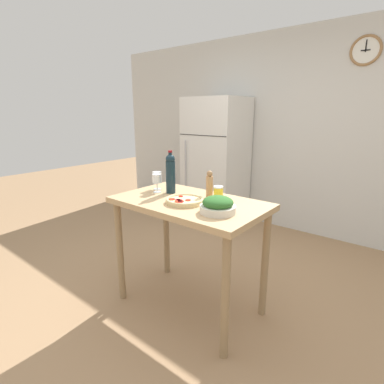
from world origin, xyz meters
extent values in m
plane|color=#9E7A56|center=(0.00, 0.00, 0.00)|extent=(14.00, 14.00, 0.00)
cube|color=silver|center=(0.00, 2.25, 1.30)|extent=(6.40, 0.06, 2.60)
torus|color=#997047|center=(0.66, 2.21, 2.23)|extent=(0.32, 0.03, 0.32)
cylinder|color=white|center=(0.66, 2.22, 2.23)|extent=(0.28, 0.01, 0.28)
cube|color=black|center=(0.66, 2.21, 2.23)|extent=(0.09, 0.01, 0.01)
cube|color=black|center=(0.66, 2.21, 2.27)|extent=(0.01, 0.01, 0.12)
cube|color=silver|center=(-1.03, 1.86, 0.89)|extent=(0.79, 0.68, 1.78)
cube|color=black|center=(-1.03, 1.52, 1.28)|extent=(0.77, 0.01, 0.01)
cylinder|color=#B2B2B7|center=(-1.30, 1.50, 0.80)|extent=(0.02, 0.02, 0.80)
cube|color=tan|center=(0.00, 0.00, 0.90)|extent=(1.17, 0.69, 0.05)
cylinder|color=#967A55|center=(-0.53, -0.28, 0.44)|extent=(0.06, 0.06, 0.88)
cylinder|color=#967A55|center=(0.53, -0.28, 0.44)|extent=(0.06, 0.06, 0.88)
cylinder|color=#967A55|center=(-0.53, 0.28, 0.44)|extent=(0.06, 0.06, 0.88)
cylinder|color=#967A55|center=(0.53, 0.28, 0.44)|extent=(0.06, 0.06, 0.88)
cylinder|color=#142833|center=(-0.26, 0.08, 1.06)|extent=(0.08, 0.08, 0.27)
sphere|color=#142833|center=(-0.26, 0.08, 1.21)|extent=(0.08, 0.08, 0.08)
cylinder|color=#142833|center=(-0.26, 0.08, 1.24)|extent=(0.03, 0.03, 0.06)
cylinder|color=maroon|center=(-0.26, 0.08, 1.27)|extent=(0.03, 0.03, 0.02)
cylinder|color=silver|center=(-0.37, 0.02, 0.93)|extent=(0.07, 0.07, 0.00)
cylinder|color=silver|center=(-0.37, 0.02, 0.97)|extent=(0.01, 0.01, 0.08)
cylinder|color=white|center=(-0.37, 0.02, 1.04)|extent=(0.08, 0.08, 0.07)
cylinder|color=maroon|center=(-0.37, 0.02, 1.01)|extent=(0.07, 0.07, 0.01)
cylinder|color=silver|center=(-0.44, 0.09, 0.93)|extent=(0.07, 0.07, 0.00)
cylinder|color=silver|center=(-0.44, 0.09, 0.97)|extent=(0.01, 0.01, 0.08)
cylinder|color=white|center=(-0.44, 0.09, 1.04)|extent=(0.08, 0.08, 0.07)
cylinder|color=maroon|center=(-0.44, 0.09, 1.01)|extent=(0.07, 0.07, 0.01)
cylinder|color=#AD7F51|center=(0.07, 0.16, 1.01)|extent=(0.05, 0.05, 0.17)
sphere|color=#936C45|center=(0.07, 0.16, 1.12)|extent=(0.05, 0.05, 0.05)
cylinder|color=silver|center=(0.33, -0.10, 0.95)|extent=(0.25, 0.25, 0.05)
ellipsoid|color=#2D6628|center=(0.33, -0.10, 1.00)|extent=(0.21, 0.21, 0.09)
cylinder|color=#DBC189|center=(0.01, -0.07, 0.94)|extent=(0.28, 0.28, 0.02)
torus|color=#DBC189|center=(0.01, -0.07, 0.95)|extent=(0.28, 0.28, 0.02)
cylinder|color=red|center=(-0.06, -0.13, 0.95)|extent=(0.05, 0.05, 0.01)
cylinder|color=red|center=(0.03, -0.13, 0.95)|extent=(0.04, 0.04, 0.01)
cylinder|color=red|center=(0.00, -0.11, 0.95)|extent=(0.05, 0.05, 0.01)
cylinder|color=red|center=(0.05, -0.07, 0.95)|extent=(0.04, 0.04, 0.01)
cylinder|color=red|center=(-0.06, -0.03, 0.95)|extent=(0.03, 0.03, 0.01)
cylinder|color=red|center=(0.03, -0.14, 0.95)|extent=(0.04, 0.04, 0.01)
cylinder|color=red|center=(-0.02, -0.11, 0.95)|extent=(0.04, 0.04, 0.01)
cylinder|color=red|center=(0.01, -0.15, 0.95)|extent=(0.04, 0.04, 0.01)
cylinder|color=yellow|center=(0.17, 0.14, 0.98)|extent=(0.07, 0.07, 0.10)
cylinder|color=white|center=(0.17, 0.14, 1.03)|extent=(0.07, 0.07, 0.01)
camera|label=1|loc=(1.40, -1.70, 1.58)|focal=28.00mm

